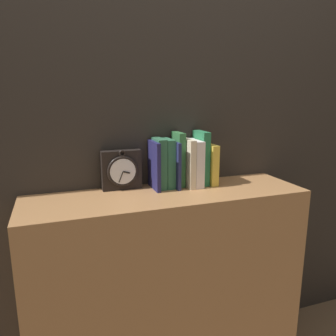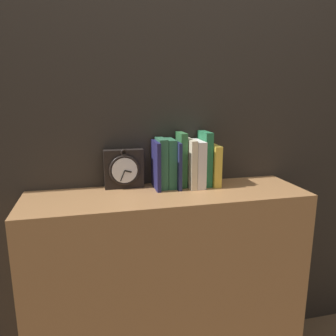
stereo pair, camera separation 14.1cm
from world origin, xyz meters
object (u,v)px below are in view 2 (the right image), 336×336
book_slot5_cream (190,163)px  book_slot0_navy (156,165)px  book_slot3_navy (176,164)px  book_slot6_white (197,163)px  book_slot8_yellow (213,165)px  book_slot7_green (205,158)px  book_slot4_green (181,159)px  book_slot1_green (161,163)px  book_slot2_green (170,163)px  clock (124,169)px

book_slot5_cream → book_slot0_navy: bearing=178.7°
book_slot3_navy → book_slot6_white: 0.10m
book_slot5_cream → book_slot8_yellow: 0.12m
book_slot7_green → book_slot8_yellow: 0.05m
book_slot4_green → book_slot5_cream: 0.04m
book_slot1_green → book_slot4_green: size_ratio=0.91×
book_slot3_navy → book_slot8_yellow: size_ratio=1.11×
book_slot0_navy → book_slot3_navy: size_ratio=1.02×
book_slot8_yellow → book_slot3_navy: bearing=-179.0°
book_slot1_green → book_slot8_yellow: size_ratio=1.19×
book_slot4_green → book_slot5_cream: size_ratio=1.13×
book_slot1_green → book_slot0_navy: bearing=-155.1°
book_slot0_navy → book_slot4_green: book_slot4_green is taller
book_slot0_navy → book_slot1_green: 0.03m
book_slot4_green → book_slot5_cream: bearing=-33.7°
book_slot0_navy → book_slot6_white: (0.20, -0.00, -0.00)m
book_slot2_green → book_slot7_green: bearing=-0.7°
book_slot0_navy → book_slot1_green: bearing=24.9°
book_slot2_green → book_slot8_yellow: 0.21m
book_slot2_green → book_slot4_green: book_slot4_green is taller
book_slot4_green → book_slot6_white: size_ratio=1.17×
book_slot7_green → book_slot4_green: bearing=175.4°
book_slot3_navy → book_slot8_yellow: bearing=1.0°
book_slot3_navy → book_slot7_green: bearing=4.2°
book_slot2_green → book_slot6_white: (0.13, -0.01, -0.00)m
clock → book_slot7_green: 0.38m
book_slot3_navy → book_slot6_white: bearing=-1.2°
book_slot0_navy → book_slot5_cream: bearing=-1.3°
book_slot7_green → book_slot1_green: bearing=179.2°
book_slot4_green → book_slot7_green: size_ratio=0.99×
clock → book_slot2_green: bearing=-8.3°
book_slot6_white → book_slot0_navy: bearing=179.3°
book_slot1_green → book_slot2_green: size_ratio=1.02×
book_slot0_navy → book_slot3_navy: 0.10m
book_slot2_green → book_slot5_cream: 0.09m
book_slot2_green → book_slot4_green: bearing=7.1°
clock → book_slot7_green: book_slot7_green is taller
book_slot4_green → book_slot3_navy: bearing=-145.5°
book_slot0_navy → book_slot2_green: bearing=10.1°
book_slot4_green → book_slot1_green: bearing=-176.4°
clock → book_slot6_white: (0.34, -0.05, 0.02)m
book_slot6_white → book_slot8_yellow: 0.08m
book_slot4_green → book_slot8_yellow: 0.16m
book_slot8_yellow → book_slot5_cream: bearing=-177.0°
book_slot5_cream → book_slot7_green: 0.08m
book_slot2_green → book_slot3_navy: 0.03m
book_slot2_green → book_slot3_navy: (0.03, -0.01, -0.01)m
book_slot2_green → book_slot7_green: size_ratio=0.89×
book_slot4_green → book_slot6_white: 0.08m
book_slot6_white → book_slot5_cream: bearing=-178.4°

